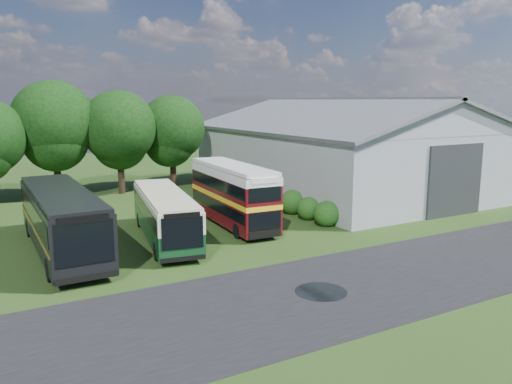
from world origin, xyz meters
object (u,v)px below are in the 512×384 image
storage_shed (344,143)px  bus_maroon_double (233,195)px  bus_green_single (165,215)px  bus_dark_single (62,219)px

storage_shed → bus_maroon_double: storage_shed is taller
bus_green_single → bus_maroon_double: bearing=23.8°
bus_green_single → bus_dark_single: size_ratio=0.85×
bus_green_single → bus_maroon_double: size_ratio=1.12×
storage_shed → bus_dark_single: bearing=-162.8°
storage_shed → bus_green_single: size_ratio=2.38×
storage_shed → bus_maroon_double: size_ratio=2.67×
bus_maroon_double → storage_shed: bearing=28.4°
storage_shed → bus_maroon_double: (-14.58, -6.86, -2.20)m
storage_shed → bus_dark_single: 26.35m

